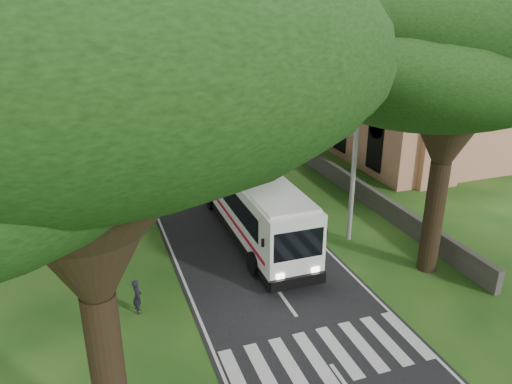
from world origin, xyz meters
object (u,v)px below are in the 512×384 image
object	(u,v)px
pole_mid	(236,95)
distant_car_a	(120,102)
distant_car_b	(131,97)
distant_car_c	(147,76)
pole_far	(187,66)
coach_bus	(251,199)
pole_near	(354,166)
pedestrian	(137,296)
church	(389,87)

from	to	relation	value
pole_mid	distant_car_a	distance (m)	20.10
distant_car_b	distant_car_c	distance (m)	16.40
pole_far	coach_bus	distance (m)	37.80
pole_near	pole_far	distance (m)	40.00
pole_near	distant_car_b	world-z (taller)	pole_near
distant_car_b	pedestrian	distance (m)	44.20
distant_car_a	distant_car_b	size ratio (longest dim) A/B	0.99
pole_far	coach_bus	xyz separation A→B (m)	(-4.70, -37.44, -2.18)
pole_mid	church	bearing A→B (deg)	-19.81
distant_car_b	pedestrian	world-z (taller)	pedestrian
distant_car_b	pedestrian	xyz separation A→B (m)	(-4.75, -43.94, 0.06)
pole_far	coach_bus	size ratio (longest dim) A/B	0.63
distant_car_a	pole_far	bearing A→B (deg)	-165.12
pole_far	distant_car_a	size ratio (longest dim) A/B	1.97
pole_mid	coach_bus	size ratio (longest dim) A/B	0.63
pole_mid	distant_car_a	xyz separation A→B (m)	(-8.37, 17.95, -3.46)
pole_near	distant_car_b	size ratio (longest dim) A/B	1.95
pole_near	distant_car_b	xyz separation A→B (m)	(-6.82, 41.00, -3.48)
distant_car_a	distant_car_b	xyz separation A→B (m)	(1.55, 3.06, -0.02)
church	pole_near	distance (m)	19.88
distant_car_a	pole_mid	bearing A→B (deg)	116.11
pole_far	distant_car_c	xyz separation A→B (m)	(-2.67, 16.87, -3.54)
pole_mid	pole_far	bearing A→B (deg)	90.00
pole_far	distant_car_a	world-z (taller)	pole_far
pedestrian	pole_near	bearing A→B (deg)	-75.04
distant_car_b	distant_car_c	size ratio (longest dim) A/B	0.98
distant_car_a	distant_car_b	bearing A→B (deg)	-115.85
church	pole_far	xyz separation A→B (m)	(-12.36, 24.45, -0.73)
church	distant_car_b	xyz separation A→B (m)	(-19.18, 25.46, -4.20)
coach_bus	distant_car_b	bearing A→B (deg)	93.41
pole_near	pole_far	bearing A→B (deg)	90.00
pole_mid	pedestrian	distance (m)	25.92
distant_car_b	coach_bus	bearing A→B (deg)	-93.20
coach_bus	pole_far	bearing A→B (deg)	83.10
pole_near	pedestrian	world-z (taller)	pole_near
church	pole_mid	distance (m)	13.16
distant_car_c	pole_near	bearing A→B (deg)	75.44
distant_car_a	pedestrian	world-z (taller)	pedestrian
church	pole_mid	bearing A→B (deg)	160.19
distant_car_b	church	bearing A→B (deg)	-59.36
coach_bus	distant_car_a	world-z (taller)	coach_bus
pole_near	pole_mid	xyz separation A→B (m)	(0.00, 20.00, 0.00)
church	pedestrian	bearing A→B (deg)	-142.33
distant_car_c	pedestrian	xyz separation A→B (m)	(-8.90, -59.81, 0.12)
pole_mid	pole_far	xyz separation A→B (m)	(0.00, 20.00, 0.00)
coach_bus	pedestrian	distance (m)	8.89
distant_car_b	pole_mid	bearing A→B (deg)	-78.37
church	coach_bus	bearing A→B (deg)	-142.72
church	pole_near	bearing A→B (deg)	-128.50
church	distant_car_a	bearing A→B (deg)	132.79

